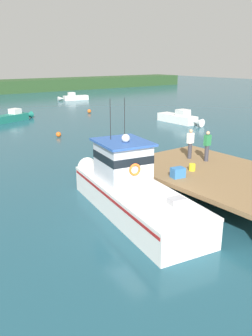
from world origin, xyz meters
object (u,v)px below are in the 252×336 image
object	(u,v)px
moored_boat_near_channel	(180,118)
moored_boat_mid_harbor	(13,117)
deckhand_further_back	(207,145)
moored_boat_far_left	(74,97)
mooring_buoy_inshore	(89,111)
main_fishing_boat	(129,188)
bait_bucket	(192,167)
mooring_buoy_channel_marker	(58,134)
deckhand_by_the_boat	(190,143)
crate_single_far	(178,173)

from	to	relation	value
moored_boat_near_channel	moored_boat_mid_harbor	size ratio (longest dim) A/B	1.13
deckhand_further_back	moored_boat_near_channel	size ratio (longest dim) A/B	0.28
moored_boat_far_left	mooring_buoy_inshore	world-z (taller)	moored_boat_far_left
main_fishing_boat	moored_boat_mid_harbor	distance (m)	26.42
deckhand_further_back	moored_boat_mid_harbor	distance (m)	25.83
bait_bucket	moored_boat_near_channel	size ratio (longest dim) A/B	0.06
moored_boat_mid_harbor	mooring_buoy_channel_marker	distance (m)	10.41
deckhand_by_the_boat	moored_boat_far_left	size ratio (longest dim) A/B	0.32
main_fishing_boat	mooring_buoy_inshore	size ratio (longest dim) A/B	21.59
moored_boat_mid_harbor	moored_boat_near_channel	bearing A→B (deg)	-40.95
bait_bucket	mooring_buoy_inshore	bearing A→B (deg)	69.24
crate_single_far	mooring_buoy_channel_marker	world-z (taller)	crate_single_far
main_fishing_boat	deckhand_by_the_boat	xyz separation A→B (m)	(5.15, 1.28, 1.05)
deckhand_further_back	mooring_buoy_channel_marker	bearing A→B (deg)	94.46
main_fishing_boat	crate_single_far	bearing A→B (deg)	-15.31
bait_bucket	deckhand_by_the_boat	size ratio (longest dim) A/B	0.21
deckhand_by_the_boat	moored_boat_far_left	distance (m)	41.24
deckhand_by_the_boat	moored_boat_near_channel	distance (m)	18.09
deckhand_further_back	mooring_buoy_inshore	size ratio (longest dim) A/B	3.53
deckhand_by_the_boat	moored_boat_far_left	bearing A→B (deg)	70.27
moored_boat_near_channel	deckhand_by_the_boat	bearing A→B (deg)	-133.77
main_fishing_boat	crate_single_far	world-z (taller)	main_fishing_boat
main_fishing_boat	bait_bucket	size ratio (longest dim) A/B	29.31
main_fishing_boat	deckhand_further_back	size ratio (longest dim) A/B	6.11
crate_single_far	moored_boat_near_channel	bearing A→B (deg)	44.32
crate_single_far	deckhand_by_the_boat	bearing A→B (deg)	34.19
moored_boat_mid_harbor	mooring_buoy_inshore	xyz separation A→B (m)	(9.69, 0.08, -0.22)
deckhand_further_back	moored_boat_near_channel	distance (m)	18.53
main_fishing_boat	moored_boat_far_left	world-z (taller)	main_fishing_boat
bait_bucket	deckhand_further_back	bearing A→B (deg)	20.59
mooring_buoy_inshore	moored_boat_mid_harbor	bearing A→B (deg)	-179.52
main_fishing_boat	moored_boat_near_channel	bearing A→B (deg)	39.05
deckhand_by_the_boat	moored_boat_mid_harbor	size ratio (longest dim) A/B	0.32
bait_bucket	deckhand_by_the_boat	bearing A→B (deg)	46.43
moored_boat_mid_harbor	bait_bucket	bearing A→B (deg)	-90.78
crate_single_far	moored_boat_mid_harbor	bearing A→B (deg)	86.45
moored_boat_near_channel	mooring_buoy_channel_marker	distance (m)	13.41
deckhand_further_back	moored_boat_far_left	xyz separation A→B (m)	(13.58, 39.69, -1.62)
moored_boat_far_left	mooring_buoy_channel_marker	bearing A→B (deg)	-121.24
deckhand_by_the_boat	moored_boat_mid_harbor	world-z (taller)	deckhand_by_the_boat
crate_single_far	moored_boat_mid_harbor	distance (m)	26.82
deckhand_further_back	bait_bucket	bearing A→B (deg)	-159.41
main_fishing_boat	bait_bucket	bearing A→B (deg)	-4.98
bait_bucket	deckhand_further_back	size ratio (longest dim) A/B	0.21
crate_single_far	deckhand_further_back	distance (m)	3.37
crate_single_far	moored_boat_far_left	xyz separation A→B (m)	(16.73, 40.71, -0.99)
bait_bucket	deckhand_by_the_boat	world-z (taller)	deckhand_by_the_boat
main_fishing_boat	mooring_buoy_channel_marker	bearing A→B (deg)	74.75
deckhand_by_the_boat	moored_boat_mid_harbor	bearing A→B (deg)	92.67
crate_single_far	bait_bucket	xyz separation A→B (m)	(1.30, 0.32, -0.06)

